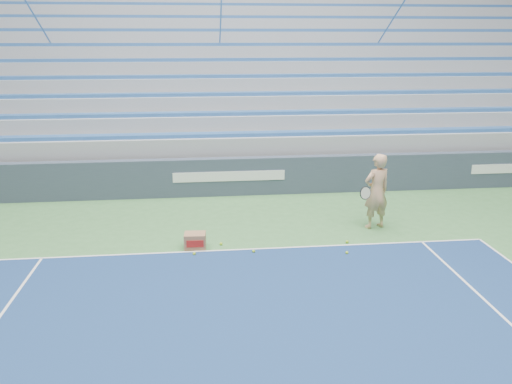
# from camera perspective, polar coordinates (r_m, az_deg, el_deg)

# --- Properties ---
(sponsor_barrier) EXTENTS (30.00, 0.32, 1.10)m
(sponsor_barrier) POSITION_cam_1_polar(r_m,az_deg,el_deg) (14.44, -3.09, 1.78)
(sponsor_barrier) COLOR #353F50
(sponsor_barrier) RESTS_ON ground
(bleachers) EXTENTS (31.00, 9.15, 7.30)m
(bleachers) POSITION_cam_1_polar(r_m,az_deg,el_deg) (19.74, -4.10, 11.28)
(bleachers) COLOR #96999E
(bleachers) RESTS_ON ground
(tennis_player) EXTENTS (0.99, 0.92, 1.82)m
(tennis_player) POSITION_cam_1_polar(r_m,az_deg,el_deg) (12.14, 13.60, 0.07)
(tennis_player) COLOR tan
(tennis_player) RESTS_ON ground
(ball_box) EXTENTS (0.48, 0.38, 0.34)m
(ball_box) POSITION_cam_1_polar(r_m,az_deg,el_deg) (10.97, -6.97, -5.55)
(ball_box) COLOR #8F6545
(ball_box) RESTS_ON ground
(tennis_ball_0) EXTENTS (0.07, 0.07, 0.07)m
(tennis_ball_0) POSITION_cam_1_polar(r_m,az_deg,el_deg) (10.72, -0.27, -6.79)
(tennis_ball_0) COLOR #A9D02A
(tennis_ball_0) RESTS_ON ground
(tennis_ball_1) EXTENTS (0.07, 0.07, 0.07)m
(tennis_ball_1) POSITION_cam_1_polar(r_m,az_deg,el_deg) (11.38, 10.37, -5.61)
(tennis_ball_1) COLOR #A9D02A
(tennis_ball_1) RESTS_ON ground
(tennis_ball_2) EXTENTS (0.07, 0.07, 0.07)m
(tennis_ball_2) POSITION_cam_1_polar(r_m,az_deg,el_deg) (11.12, -4.02, -5.92)
(tennis_ball_2) COLOR #A9D02A
(tennis_ball_2) RESTS_ON ground
(tennis_ball_3) EXTENTS (0.07, 0.07, 0.07)m
(tennis_ball_3) POSITION_cam_1_polar(r_m,az_deg,el_deg) (10.69, -7.08, -7.00)
(tennis_ball_3) COLOR #A9D02A
(tennis_ball_3) RESTS_ON ground
(tennis_ball_4) EXTENTS (0.07, 0.07, 0.07)m
(tennis_ball_4) POSITION_cam_1_polar(r_m,az_deg,el_deg) (10.82, 10.34, -6.84)
(tennis_ball_4) COLOR #A9D02A
(tennis_ball_4) RESTS_ON ground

